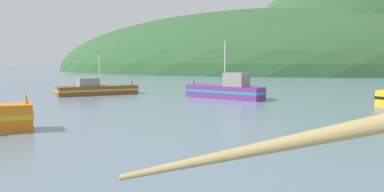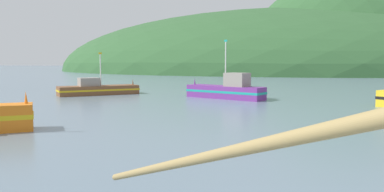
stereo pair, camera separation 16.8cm
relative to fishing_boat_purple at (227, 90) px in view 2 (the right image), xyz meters
The scene contains 4 objects.
hill_far_left 112.36m from the fishing_boat_purple, 76.83° to the left, with size 83.49×66.79×70.30m, color #2D562D.
hill_mid_right 130.50m from the fishing_boat_purple, 90.45° to the left, with size 192.32×153.86×49.79m, color #2D562D.
fishing_boat_purple is the anchor object (origin of this frame).
fishing_boat_brown 15.17m from the fishing_boat_purple, behind, with size 8.31×8.15×4.85m.
Camera 2 is at (6.33, 8.31, 3.84)m, focal length 35.35 mm.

